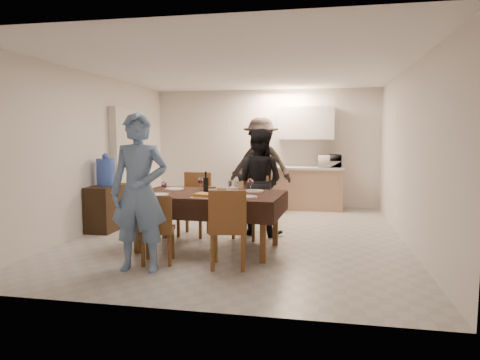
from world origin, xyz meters
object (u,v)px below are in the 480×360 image
Objects in this scene: wine_bottle at (206,182)px; person_kitchen at (261,165)px; water_pitcher at (232,187)px; savoury_tart at (208,195)px; microwave at (330,161)px; person_near at (139,192)px; dining_table at (208,196)px; water_jug at (106,172)px; console at (107,208)px; person_far at (259,182)px.

wine_bottle is 3.11m from person_kitchen.
water_pitcher is 0.48× the size of savoury_tart.
person_near is (-2.25, -4.64, -0.12)m from microwave.
dining_table is 4.65× the size of water_jug.
water_pitcher reaches higher than console.
person_near is at bearing -52.96° from water_jug.
dining_table is 11.32× the size of water_pitcher.
console is at bearing 160.38° from dining_table.
water_jug is 3.22m from person_kitchen.
person_kitchen is at bearing 91.16° from water_pitcher.
microwave is 0.26× the size of person_near.
person_near reaches higher than person_far.
microwave is at bearing 68.54° from dining_table.
wine_bottle is (1.95, -0.82, -0.04)m from water_jug.
water_jug is 2.52m from water_pitcher.
water_pitcher is (0.40, -0.10, -0.06)m from wine_bottle.
savoury_tart is at bearing -30.77° from console.
water_jug is 2.41m from person_near.
microwave is at bearing 69.64° from water_pitcher.
savoury_tart reaches higher than console.
wine_bottle is 0.76× the size of savoury_tart.
person_near is (-0.90, -1.00, 0.04)m from water_pitcher.
water_jug is 0.92× the size of microwave.
console is 2.75× the size of wine_bottle.
person_near is (-0.55, -1.05, 0.17)m from dining_table.
microwave is (1.35, 3.64, 0.16)m from water_pitcher.
person_kitchen is at bearing 17.63° from microwave.
dining_table is 3.16m from person_kitchen.
person_kitchen reaches higher than dining_table.
wine_bottle is at bearing -22.81° from water_jug.
dining_table is 1.08× the size of person_kitchen.
dining_table is at bearing -95.19° from person_kitchen.
microwave is (1.70, 3.59, 0.29)m from dining_table.
water_jug is at bearing 20.80° from person_far.
dining_table is at bearing 56.84° from person_near.
microwave reaches higher than dining_table.
person_near reaches higher than water_jug.
person_kitchen reaches higher than microwave.
water_pitcher is 0.10× the size of person_near.
savoury_tart is at bearing 68.04° from microwave.
water_pitcher is at bearing -21.38° from water_jug.
person_kitchen reaches higher than person_near.
person_kitchen is (0.34, 3.09, 0.04)m from wine_bottle.
dining_table is 5.42× the size of savoury_tart.
water_pitcher is at bearing 42.50° from person_near.
dining_table is 7.09× the size of wine_bottle.
person_kitchen reaches higher than water_pitcher.
water_jug is 2.11m from wine_bottle.
savoury_tart is 1.50m from person_far.
wine_bottle is at bearing 60.04° from person_near.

